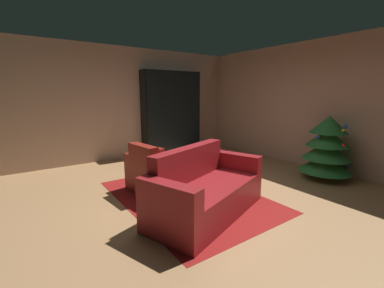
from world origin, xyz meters
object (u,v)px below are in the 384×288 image
(bookshelf_unit, at_px, (176,114))
(decorated_tree, at_px, (327,147))
(couch_red, at_px, (205,191))
(bottle_on_table, at_px, (191,158))
(coffee_table, at_px, (185,170))
(armchair_red, at_px, (157,175))
(book_stack_on_table, at_px, (182,164))

(bookshelf_unit, height_order, decorated_tree, bookshelf_unit)
(bookshelf_unit, height_order, couch_red, bookshelf_unit)
(bookshelf_unit, bearing_deg, bottle_on_table, -26.61)
(coffee_table, bearing_deg, bookshelf_unit, 150.99)
(coffee_table, bearing_deg, decorated_tree, 71.41)
(bottle_on_table, bearing_deg, decorated_tree, 69.35)
(armchair_red, relative_size, bottle_on_table, 4.00)
(couch_red, bearing_deg, armchair_red, -170.16)
(couch_red, distance_m, bottle_on_table, 0.85)
(bookshelf_unit, relative_size, couch_red, 1.10)
(couch_red, height_order, decorated_tree, decorated_tree)
(coffee_table, bearing_deg, bottle_on_table, 105.11)
(bookshelf_unit, xyz_separation_m, coffee_table, (2.68, -1.49, -0.65))
(bookshelf_unit, bearing_deg, book_stack_on_table, -29.73)
(couch_red, relative_size, decorated_tree, 1.64)
(couch_red, relative_size, book_stack_on_table, 9.15)
(couch_red, bearing_deg, book_stack_on_table, 173.69)
(bookshelf_unit, bearing_deg, decorated_tree, 18.03)
(bottle_on_table, height_order, decorated_tree, decorated_tree)
(bookshelf_unit, relative_size, armchair_red, 2.07)
(bookshelf_unit, bearing_deg, couch_red, -25.52)
(book_stack_on_table, bearing_deg, couch_red, -6.31)
(armchair_red, relative_size, couch_red, 0.53)
(bookshelf_unit, relative_size, bottle_on_table, 8.29)
(couch_red, distance_m, coffee_table, 0.73)
(bookshelf_unit, xyz_separation_m, couch_red, (3.39, -1.62, -0.76))
(couch_red, height_order, coffee_table, couch_red)
(armchair_red, xyz_separation_m, decorated_tree, (1.24, 2.97, 0.31))
(bottle_on_table, bearing_deg, couch_red, -21.54)
(couch_red, bearing_deg, decorated_tree, 86.15)
(armchair_red, relative_size, decorated_tree, 0.87)
(bookshelf_unit, distance_m, coffee_table, 3.14)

